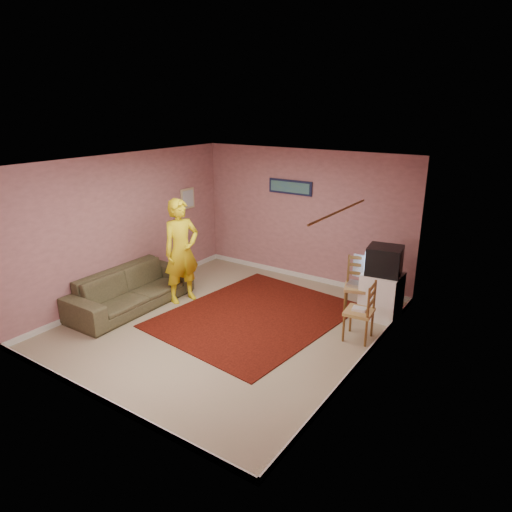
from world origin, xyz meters
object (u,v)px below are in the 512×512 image
Objects in this scene: crt_tv at (384,260)px; sofa at (131,289)px; chair_b at (360,305)px; person at (181,251)px; chair_a at (359,281)px; tv_cabinet at (381,295)px.

crt_tv is 4.31m from sofa.
chair_b is at bearing -99.53° from crt_tv.
chair_b is 0.27× the size of person.
crt_tv reaches higher than chair_a.
chair_a reaches higher than sofa.
chair_b is (0.34, -0.81, -0.04)m from chair_a.
tv_cabinet is at bearing -0.83° from chair_a.
crt_tv is 0.27× the size of sofa.
tv_cabinet is 1.53× the size of chair_b.
crt_tv is 1.20× the size of chair_b.
sofa is at bearing -79.43° from chair_b.
chair_a is at bearing -49.46° from person.
chair_b is at bearing -74.00° from sofa.
chair_b reaches higher than tv_cabinet.
person is at bearing -175.52° from chair_a.
crt_tv is 1.02m from chair_b.
chair_a is 3.10m from person.
crt_tv is at bearing -50.03° from person.
person is at bearing -89.15° from chair_b.
person reaches higher than crt_tv.
chair_b is at bearing -91.37° from tv_cabinet.
crt_tv is (-0.01, -0.00, 0.62)m from tv_cabinet.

